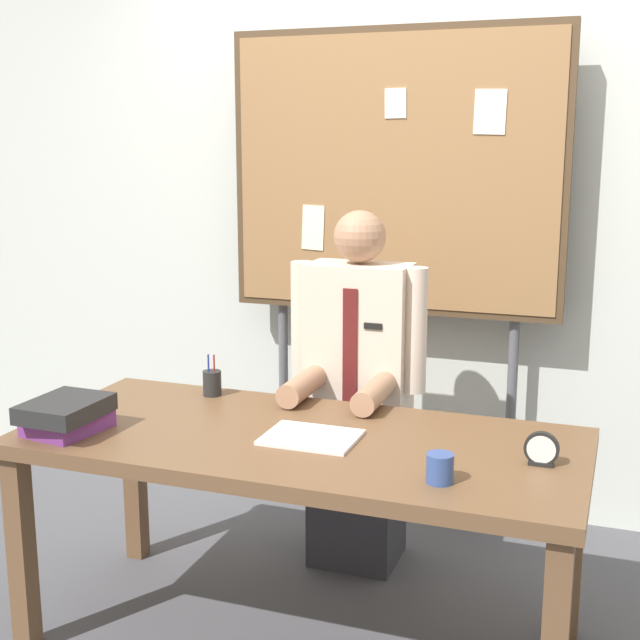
% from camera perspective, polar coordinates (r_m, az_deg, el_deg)
% --- Properties ---
extents(ground_plane, '(12.00, 12.00, 0.00)m').
position_cam_1_polar(ground_plane, '(3.19, -1.25, -20.33)').
color(ground_plane, '#4C4C51').
extents(back_wall, '(6.40, 0.08, 2.70)m').
position_cam_1_polar(back_wall, '(3.99, 5.62, 6.78)').
color(back_wall, silver).
rests_on(back_wall, ground_plane).
extents(desk, '(1.85, 0.82, 0.74)m').
position_cam_1_polar(desk, '(2.89, -1.31, -9.14)').
color(desk, brown).
rests_on(desk, ground_plane).
extents(person, '(0.55, 0.56, 1.43)m').
position_cam_1_polar(person, '(3.45, 2.48, -5.54)').
color(person, '#2D2D33').
rests_on(person, ground_plane).
extents(bulletin_board, '(1.47, 0.09, 2.16)m').
position_cam_1_polar(bulletin_board, '(3.78, 4.90, 9.24)').
color(bulletin_board, '#4C3823').
rests_on(bulletin_board, ground_plane).
extents(book_stack, '(0.24, 0.30, 0.12)m').
position_cam_1_polar(book_stack, '(2.99, -16.38, -6.03)').
color(book_stack, '#72337F').
rests_on(book_stack, desk).
extents(open_notebook, '(0.30, 0.24, 0.01)m').
position_cam_1_polar(open_notebook, '(2.83, -0.59, -7.74)').
color(open_notebook, silver).
rests_on(open_notebook, desk).
extents(desk_clock, '(0.10, 0.04, 0.10)m').
position_cam_1_polar(desk_clock, '(2.68, 14.40, -8.30)').
color(desk_clock, black).
rests_on(desk_clock, desk).
extents(coffee_mug, '(0.08, 0.08, 0.09)m').
position_cam_1_polar(coffee_mug, '(2.50, 7.91, -9.65)').
color(coffee_mug, '#334C8C').
rests_on(coffee_mug, desk).
extents(pen_holder, '(0.07, 0.07, 0.16)m').
position_cam_1_polar(pen_holder, '(3.31, -7.12, -4.13)').
color(pen_holder, '#262626').
rests_on(pen_holder, desk).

